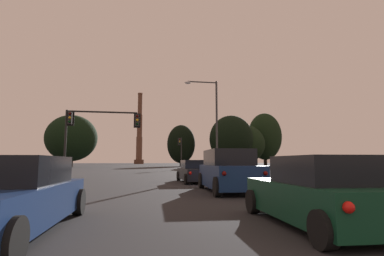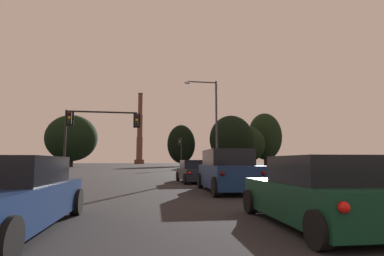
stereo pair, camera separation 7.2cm
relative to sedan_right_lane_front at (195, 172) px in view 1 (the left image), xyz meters
The scene contains 13 objects.
sedan_right_lane_front is the anchor object (origin of this frame).
sedan_left_lane_third 14.44m from the sedan_right_lane_front, 114.45° to the right, with size 2.07×4.74×1.43m.
hatchback_right_lane_third 13.59m from the sedan_right_lane_front, 89.66° to the right, with size 2.08×4.17×1.44m.
suv_right_lane_second 6.33m from the sedan_right_lane_front, 86.92° to the right, with size 2.31×4.98×1.86m.
traffic_light_overhead_left 10.65m from the sedan_right_lane_front, 139.07° to the left, with size 6.24×0.50×5.60m.
traffic_light_far_right 29.60m from the sedan_right_lane_front, 84.31° to the left, with size 0.78×0.50×5.29m.
street_lamp 11.54m from the sedan_right_lane_front, 70.23° to the left, with size 3.39×0.36×9.51m.
smokestack 161.48m from the sedan_right_lane_front, 91.51° to the left, with size 5.77×5.77×42.54m.
treeline_far_left 65.57m from the sedan_right_lane_front, 70.63° to the left, with size 12.37×11.13×14.33m.
treeline_right_mid 67.58m from the sedan_right_lane_front, 83.08° to the left, with size 8.12×7.31×12.00m.
treeline_center_right 77.01m from the sedan_right_lane_front, 63.14° to the left, with size 10.46×9.41×16.42m.
treeline_far_right 69.94m from the sedan_right_lane_front, 68.15° to the left, with size 13.38×12.04×12.32m.
treeline_center_left 63.54m from the sedan_right_lane_front, 109.12° to the left, with size 12.64×11.38×13.05m.
Camera 1 is at (-0.55, -0.42, 1.32)m, focal length 28.00 mm.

